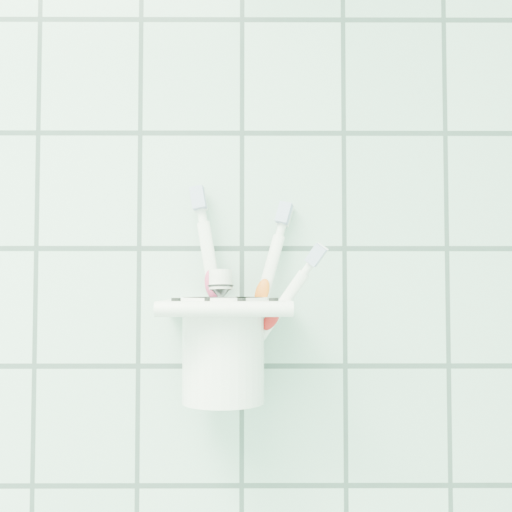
{
  "coord_description": "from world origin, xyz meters",
  "views": [
    {
      "loc": [
        0.69,
        0.5,
        1.34
      ],
      "look_at": [
        0.69,
        1.1,
        1.37
      ],
      "focal_mm": 45.0,
      "sensor_mm": 36.0,
      "label": 1
    }
  ],
  "objects": [
    {
      "name": "cup",
      "position": [
        0.66,
        1.16,
        1.28
      ],
      "size": [
        0.09,
        0.09,
        0.11
      ],
      "color": "white",
      "rests_on": "holder_bracket"
    },
    {
      "name": "toothpaste_tube",
      "position": [
        0.66,
        1.14,
        1.3
      ],
      "size": [
        0.04,
        0.03,
        0.13
      ],
      "rotation": [
        -0.08,
        -0.02,
        -0.18
      ],
      "color": "silver",
      "rests_on": "cup"
    },
    {
      "name": "toothbrush_blue",
      "position": [
        0.67,
        1.16,
        1.33
      ],
      "size": [
        0.06,
        0.04,
        0.21
      ],
      "rotation": [
        -0.22,
        0.22,
        -0.31
      ],
      "color": "white",
      "rests_on": "cup"
    },
    {
      "name": "toothbrush_orange",
      "position": [
        0.66,
        1.18,
        1.32
      ],
      "size": [
        0.1,
        0.05,
        0.18
      ],
      "rotation": [
        0.1,
        0.64,
        -0.27
      ],
      "color": "white",
      "rests_on": "cup"
    },
    {
      "name": "holder_bracket",
      "position": [
        0.66,
        1.15,
        1.31
      ],
      "size": [
        0.13,
        0.11,
        0.04
      ],
      "color": "white",
      "rests_on": "wall_back"
    },
    {
      "name": "toothbrush_pink",
      "position": [
        0.67,
        1.16,
        1.34
      ],
      "size": [
        0.05,
        0.04,
        0.22
      ],
      "rotation": [
        -0.11,
        -0.18,
        -0.11
      ],
      "color": "white",
      "rests_on": "cup"
    }
  ]
}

